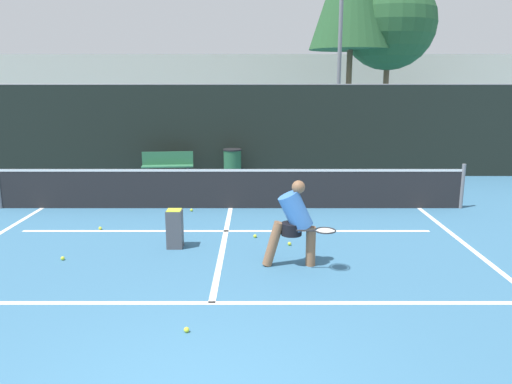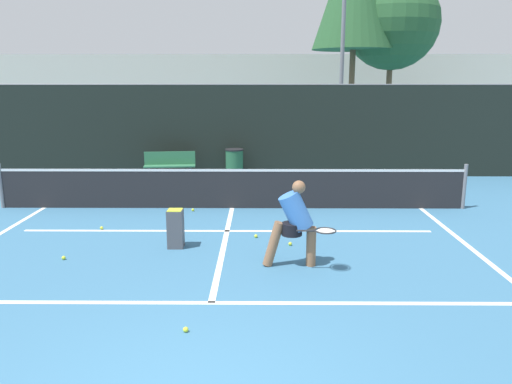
{
  "view_description": "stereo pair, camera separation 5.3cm",
  "coord_description": "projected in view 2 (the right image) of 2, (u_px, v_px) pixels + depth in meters",
  "views": [
    {
      "loc": [
        0.61,
        -3.8,
        2.98
      ],
      "look_at": [
        0.59,
        5.28,
        0.95
      ],
      "focal_mm": 35.0,
      "sensor_mm": 36.0,
      "label": 1
    },
    {
      "loc": [
        0.66,
        -3.8,
        2.98
      ],
      "look_at": [
        0.59,
        5.28,
        0.95
      ],
      "focal_mm": 35.0,
      "sensor_mm": 36.0,
      "label": 2
    }
  ],
  "objects": [
    {
      "name": "fence_back",
      "position": [
        239.0,
        131.0,
        15.64
      ],
      "size": [
        24.0,
        0.06,
        2.88
      ],
      "color": "black",
      "rests_on": "ground"
    },
    {
      "name": "tennis_ball_scattered_2",
      "position": [
        64.0,
        258.0,
        8.49
      ],
      "size": [
        0.07,
        0.07,
        0.07
      ],
      "primitive_type": "sphere",
      "color": "#D1E033",
      "rests_on": "ground"
    },
    {
      "name": "court_service_line",
      "position": [
        227.0,
        231.0,
        10.11
      ],
      "size": [
        8.25,
        0.1,
        0.01
      ],
      "primitive_type": "cube",
      "color": "white",
      "rests_on": "ground"
    },
    {
      "name": "court_sideline_right",
      "position": [
        465.0,
        243.0,
        9.35
      ],
      "size": [
        0.1,
        6.22,
        0.01
      ],
      "primitive_type": "cube",
      "color": "white",
      "rests_on": "ground"
    },
    {
      "name": "parked_car",
      "position": [
        154.0,
        144.0,
        19.21
      ],
      "size": [
        1.66,
        4.46,
        1.44
      ],
      "color": "silver",
      "rests_on": "ground"
    },
    {
      "name": "tree_mid",
      "position": [
        392.0,
        23.0,
        24.39
      ],
      "size": [
        4.57,
        4.57,
        8.05
      ],
      "color": "brown",
      "rests_on": "ground"
    },
    {
      "name": "court_baseline_near",
      "position": [
        211.0,
        303.0,
        6.84
      ],
      "size": [
        11.0,
        0.1,
        0.01
      ],
      "primitive_type": "cube",
      "color": "white",
      "rests_on": "ground"
    },
    {
      "name": "building_far",
      "position": [
        250.0,
        92.0,
        32.0
      ],
      "size": [
        36.0,
        2.4,
        4.56
      ],
      "primitive_type": "cube",
      "color": "beige",
      "rests_on": "ground"
    },
    {
      "name": "tennis_ball_scattered_5",
      "position": [
        193.0,
        210.0,
        11.63
      ],
      "size": [
        0.07,
        0.07,
        0.07
      ],
      "primitive_type": "sphere",
      "color": "#D1E033",
      "rests_on": "ground"
    },
    {
      "name": "tennis_ball_scattered_4",
      "position": [
        290.0,
        244.0,
        9.21
      ],
      "size": [
        0.07,
        0.07,
        0.07
      ],
      "primitive_type": "sphere",
      "color": "#D1E033",
      "rests_on": "ground"
    },
    {
      "name": "tennis_ball_scattered_3",
      "position": [
        256.0,
        236.0,
        9.67
      ],
      "size": [
        0.07,
        0.07,
        0.07
      ],
      "primitive_type": "sphere",
      "color": "#D1E033",
      "rests_on": "ground"
    },
    {
      "name": "court_center_mark",
      "position": [
        225.0,
        242.0,
        9.38
      ],
      "size": [
        0.1,
        5.22,
        0.01
      ],
      "primitive_type": "cube",
      "color": "white",
      "rests_on": "ground"
    },
    {
      "name": "ball_hopper",
      "position": [
        176.0,
        228.0,
        9.05
      ],
      "size": [
        0.28,
        0.28,
        0.71
      ],
      "color": "#4C4C51",
      "rests_on": "ground"
    },
    {
      "name": "trash_bin",
      "position": [
        234.0,
        164.0,
        15.4
      ],
      "size": [
        0.56,
        0.56,
        0.93
      ],
      "color": "#28603D",
      "rests_on": "ground"
    },
    {
      "name": "floodlight_mast",
      "position": [
        344.0,
        12.0,
        19.5
      ],
      "size": [
        1.1,
        0.24,
        8.89
      ],
      "color": "slate",
      "rests_on": "ground"
    },
    {
      "name": "tennis_ball_scattered_1",
      "position": [
        186.0,
        329.0,
        6.04
      ],
      "size": [
        0.07,
        0.07,
        0.07
      ],
      "primitive_type": "sphere",
      "color": "#D1E033",
      "rests_on": "ground"
    },
    {
      "name": "net",
      "position": [
        232.0,
        187.0,
        11.82
      ],
      "size": [
        11.09,
        0.09,
        1.07
      ],
      "color": "slate",
      "rests_on": "ground"
    },
    {
      "name": "tennis_ball_scattered_6",
      "position": [
        102.0,
        228.0,
        10.21
      ],
      "size": [
        0.07,
        0.07,
        0.07
      ],
      "primitive_type": "sphere",
      "color": "#D1E033",
      "rests_on": "ground"
    },
    {
      "name": "courtside_bench",
      "position": [
        170.0,
        165.0,
        15.22
      ],
      "size": [
        1.58,
        0.54,
        0.86
      ],
      "rotation": [
        0.0,
        0.0,
        0.11
      ],
      "color": "#33724C",
      "rests_on": "ground"
    },
    {
      "name": "player_practicing",
      "position": [
        295.0,
        221.0,
        8.05
      ],
      "size": [
        1.17,
        0.6,
        1.44
      ],
      "rotation": [
        0.0,
        0.0,
        0.02
      ],
      "color": "#8C6042",
      "rests_on": "ground"
    }
  ]
}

